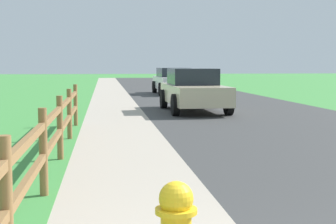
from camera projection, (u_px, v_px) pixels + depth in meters
ground_plane at (130, 95)px, 27.49m from camera, size 120.00×120.00×0.00m
road_asphalt at (187, 93)px, 29.90m from camera, size 7.00×66.00×0.01m
curb_concrete at (76, 94)px, 29.09m from camera, size 6.00×66.00×0.01m
grass_verge at (49, 94)px, 28.90m from camera, size 5.00×66.00×0.00m
rail_fence at (53, 132)px, 7.74m from camera, size 0.11×12.70×1.14m
parked_suv_beige at (193, 90)px, 18.22m from camera, size 2.08×4.70×1.54m
parked_car_white at (174, 80)px, 28.79m from camera, size 2.17×4.51×1.48m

